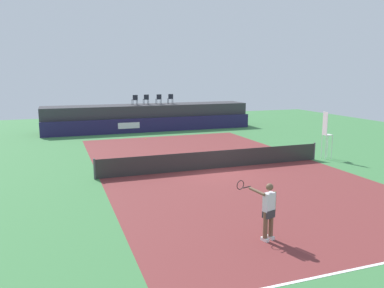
% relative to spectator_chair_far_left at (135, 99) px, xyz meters
% --- Properties ---
extents(ground_plane, '(48.00, 48.00, 0.00)m').
position_rel_spectator_chair_far_left_xyz_m(ground_plane, '(1.19, -12.02, -2.69)').
color(ground_plane, '#3D7A42').
extents(court_inner, '(12.00, 22.00, 0.00)m').
position_rel_spectator_chair_far_left_xyz_m(court_inner, '(1.19, -15.02, -2.69)').
color(court_inner, maroon).
rests_on(court_inner, ground).
extents(line_near_baseline, '(12.00, 0.10, 0.00)m').
position_rel_spectator_chair_far_left_xyz_m(line_near_baseline, '(1.19, -25.97, -2.69)').
color(line_near_baseline, white).
rests_on(line_near_baseline, court_inner).
extents(sponsor_wall, '(18.00, 0.22, 1.20)m').
position_rel_spectator_chair_far_left_xyz_m(sponsor_wall, '(1.18, -1.52, -2.09)').
color(sponsor_wall, '#231E4C').
rests_on(sponsor_wall, ground).
extents(spectator_platform, '(18.00, 2.80, 2.20)m').
position_rel_spectator_chair_far_left_xyz_m(spectator_platform, '(1.19, 0.28, -1.59)').
color(spectator_platform, '#38383D').
rests_on(spectator_platform, ground).
extents(spectator_chair_far_left, '(0.47, 0.47, 0.89)m').
position_rel_spectator_chair_far_left_xyz_m(spectator_chair_far_left, '(0.00, 0.00, 0.00)').
color(spectator_chair_far_left, '#1E232D').
rests_on(spectator_chair_far_left, spectator_platform).
extents(spectator_chair_left, '(0.44, 0.44, 0.89)m').
position_rel_spectator_chair_far_left_xyz_m(spectator_chair_left, '(1.05, 0.26, 0.00)').
color(spectator_chair_left, '#1E232D').
rests_on(spectator_chair_left, spectator_platform).
extents(spectator_chair_center, '(0.45, 0.45, 0.89)m').
position_rel_spectator_chair_far_left_xyz_m(spectator_chair_center, '(2.16, 0.13, 0.00)').
color(spectator_chair_center, '#1E232D').
rests_on(spectator_chair_center, spectator_platform).
extents(spectator_chair_right, '(0.47, 0.47, 0.89)m').
position_rel_spectator_chair_far_left_xyz_m(spectator_chair_right, '(3.31, 0.33, 0.00)').
color(spectator_chair_right, '#1E232D').
rests_on(spectator_chair_right, spectator_platform).
extents(umpire_chair, '(0.46, 0.46, 2.76)m').
position_rel_spectator_chair_far_left_xyz_m(umpire_chair, '(8.14, -15.01, -1.11)').
color(umpire_chair, white).
rests_on(umpire_chair, ground).
extents(tennis_net, '(12.40, 0.02, 0.95)m').
position_rel_spectator_chair_far_left_xyz_m(tennis_net, '(1.19, -15.02, -2.22)').
color(tennis_net, '#2D2D2D').
rests_on(tennis_net, ground).
extents(net_post_near, '(0.10, 0.10, 1.00)m').
position_rel_spectator_chair_far_left_xyz_m(net_post_near, '(-5.01, -15.02, -2.19)').
color(net_post_near, '#4C4C51').
rests_on(net_post_near, ground).
extents(net_post_far, '(0.10, 0.10, 1.00)m').
position_rel_spectator_chair_far_left_xyz_m(net_post_far, '(7.39, -15.02, -2.19)').
color(net_post_far, '#4C4C51').
rests_on(net_post_far, ground).
extents(tennis_player, '(0.94, 1.10, 1.77)m').
position_rel_spectator_chair_far_left_xyz_m(tennis_player, '(-0.82, -23.64, -1.73)').
color(tennis_player, white).
rests_on(tennis_player, court_inner).
extents(tennis_ball, '(0.07, 0.07, 0.07)m').
position_rel_spectator_chair_far_left_xyz_m(tennis_ball, '(-0.25, -5.02, -2.66)').
color(tennis_ball, '#D8EA33').
rests_on(tennis_ball, court_inner).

